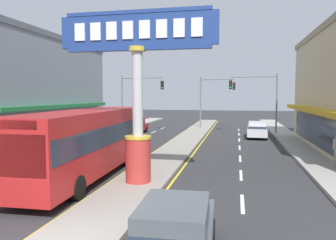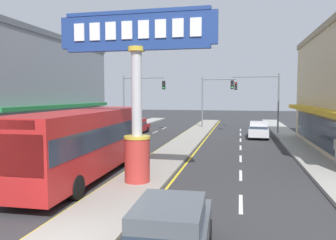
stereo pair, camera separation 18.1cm
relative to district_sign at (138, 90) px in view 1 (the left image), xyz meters
name	(u,v)px [view 1 (the left image)]	position (x,y,z in m)	size (l,w,h in m)	color
median_strip	(181,145)	(0.00, 11.55, -4.17)	(2.47, 52.00, 0.14)	gray
sidewalk_left	(65,145)	(-8.96, 9.55, -4.15)	(2.26, 60.00, 0.18)	#9E9B93
sidewalk_right	(307,153)	(8.96, 9.55, -4.15)	(2.26, 60.00, 0.18)	#9E9B93
lane_markings	(178,148)	(0.00, 10.19, -4.23)	(9.21, 52.00, 0.01)	silver
district_sign	(138,90)	(0.00, 0.00, 0.00)	(7.03, 1.19, 7.52)	#B7332D
storefront_left	(17,89)	(-14.61, 11.53, 0.34)	(8.95, 19.33, 9.15)	gray
traffic_light_left_side	(137,93)	(-6.47, 20.68, 0.01)	(4.86, 0.46, 6.20)	slate
traffic_light_right_side	(259,93)	(6.47, 20.87, 0.01)	(4.86, 0.46, 6.20)	slate
traffic_light_median_far	(213,94)	(1.46, 25.80, -0.04)	(4.20, 0.46, 6.20)	slate
sedan_near_right_lane	(134,126)	(-6.18, 18.74, -3.45)	(1.98, 4.37, 1.53)	maroon
bus_far_right_lane	(87,139)	(-2.88, 0.88, -2.37)	(2.84, 11.27, 3.26)	#B21E1E
sedan_near_left_lane	(257,130)	(6.18, 17.78, -3.45)	(2.00, 4.38, 1.53)	silver
sedan_mid_left_lane	(174,233)	(2.89, -6.49, -3.45)	(1.98, 4.37, 1.53)	#4C5156
sedan_far_left_oncoming	(61,148)	(-6.19, 4.17, -3.45)	(1.94, 4.35, 1.53)	maroon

